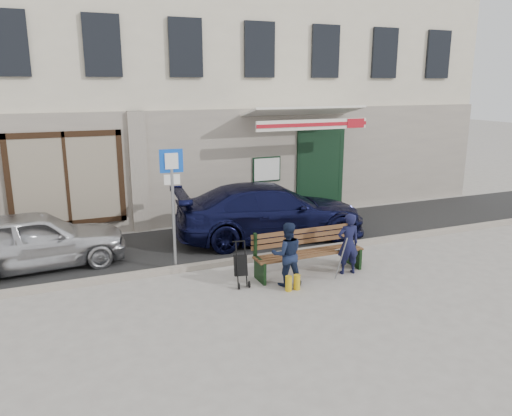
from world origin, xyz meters
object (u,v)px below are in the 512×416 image
man (348,244)px  woman (287,254)px  stroller (241,267)px  car_navy (271,212)px  bench (307,253)px  parking_sign (173,191)px  car_silver (35,240)px

man → woman: bearing=9.4°
woman → stroller: (-0.85, 0.32, -0.25)m
car_navy → bench: (-0.31, -2.53, -0.26)m
bench → man: man is taller
parking_sign → woman: bearing=-38.1°
car_silver → car_navy: bearing=-94.0°
man → stroller: (-2.30, 0.26, -0.26)m
car_silver → bench: (5.24, -2.54, -0.18)m
parking_sign → man: (3.29, -1.61, -1.08)m
parking_sign → stroller: size_ratio=2.92×
woman → car_silver: bearing=-19.5°
parking_sign → woman: parking_sign is taller
parking_sign → woman: 2.71m
parking_sign → man: 3.82m
car_silver → man: 6.68m
woman → man: bearing=-164.5°
bench → woman: 0.78m
bench → stroller: bearing=-177.9°
car_navy → stroller: size_ratio=5.52×
car_silver → parking_sign: bearing=-118.4°
car_silver → man: (6.03, -2.86, 0.01)m
stroller → parking_sign: bearing=137.7°
man → woman: (-1.45, -0.06, -0.01)m
man → car_silver: bearing=-18.4°
man → bench: bearing=-14.8°
car_silver → parking_sign: (2.74, -1.25, 1.10)m
woman → stroller: bearing=-7.9°
bench → stroller: size_ratio=2.70×
car_navy → parking_sign: 3.23m
car_silver → parking_sign: size_ratio=1.44×
car_navy → woman: size_ratio=3.82×
car_silver → parking_sign: 3.21m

